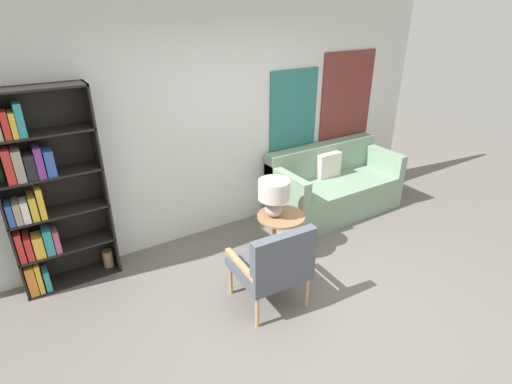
{
  "coord_description": "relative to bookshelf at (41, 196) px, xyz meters",
  "views": [
    {
      "loc": [
        -2.0,
        -2.08,
        2.65
      ],
      "look_at": [
        -0.05,
        1.02,
        0.9
      ],
      "focal_mm": 28.0,
      "sensor_mm": 36.0,
      "label": 1
    }
  ],
  "objects": [
    {
      "name": "ground_plane",
      "position": [
        1.91,
        -1.85,
        -1.0
      ],
      "size": [
        14.0,
        14.0,
        0.0
      ],
      "primitive_type": "plane",
      "color": "#66605B"
    },
    {
      "name": "armchair",
      "position": [
        1.66,
        -1.48,
        -0.5
      ],
      "size": [
        0.66,
        0.64,
        0.88
      ],
      "color": "tan",
      "rests_on": "ground_plane"
    },
    {
      "name": "couch",
      "position": [
        3.47,
        -0.26,
        -0.66
      ],
      "size": [
        1.79,
        0.84,
        0.89
      ],
      "color": "gray",
      "rests_on": "ground_plane"
    },
    {
      "name": "wall_back",
      "position": [
        1.97,
        0.18,
        0.35
      ],
      "size": [
        6.4,
        0.08,
        2.7
      ],
      "color": "silver",
      "rests_on": "ground_plane"
    },
    {
      "name": "bookshelf",
      "position": [
        0.0,
        0.0,
        0.0
      ],
      "size": [
        0.91,
        0.3,
        2.0
      ],
      "color": "black",
      "rests_on": "ground_plane"
    },
    {
      "name": "table_lamp",
      "position": [
        2.15,
        -0.75,
        -0.22
      ],
      "size": [
        0.35,
        0.35,
        0.43
      ],
      "color": "#A59E93",
      "rests_on": "side_table"
    },
    {
      "name": "side_table",
      "position": [
        2.22,
        -0.79,
        -0.54
      ],
      "size": [
        0.54,
        0.54,
        0.51
      ],
      "color": "#99704C",
      "rests_on": "ground_plane"
    }
  ]
}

